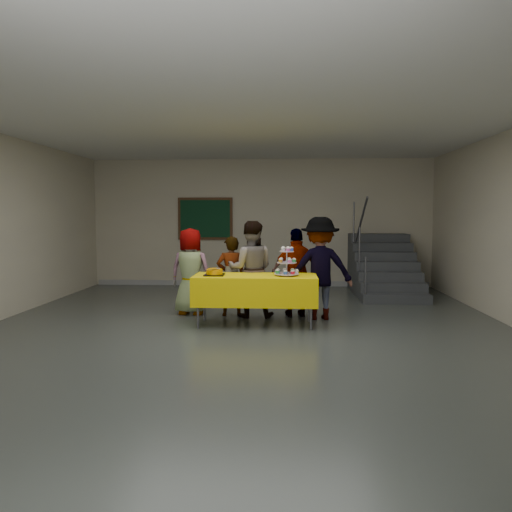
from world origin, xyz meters
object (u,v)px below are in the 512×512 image
Objects in this scene: noticeboard at (205,219)px; schoolchild_a at (191,271)px; bear_cake at (214,272)px; schoolchild_c at (251,269)px; schoolchild_d at (297,273)px; schoolchild_b at (231,276)px; bake_table at (255,289)px; staircase at (382,270)px; schoolchild_e at (320,268)px; cupcake_stand at (287,264)px.

schoolchild_a is at bearing -85.18° from noticeboard.
schoolchild_c is (0.51, 0.65, -0.03)m from bear_cake.
schoolchild_d is at bearing 29.22° from bear_cake.
schoolchild_b is (0.70, -0.10, -0.07)m from schoolchild_a.
noticeboard is (-0.81, 4.26, 0.77)m from bear_cake.
staircase is (2.58, 3.38, -0.07)m from bake_table.
bake_table is 1.18× the size of schoolchild_c.
schoolchild_b is at bearing -74.34° from noticeboard.
schoolchild_c is at bearing 100.31° from bake_table.
schoolchild_d is (1.10, -0.01, 0.07)m from schoolchild_b.
bear_cake is at bearing 19.80° from schoolchild_d.
schoolchild_a is at bearing -18.53° from schoolchild_b.
schoolchild_c is at bearing 51.82° from bear_cake.
schoolchild_d is at bearing -176.80° from schoolchild_c.
schoolchild_e is (0.36, -0.16, 0.09)m from schoolchild_d.
schoolchild_d is at bearing -27.85° from schoolchild_e.
schoolchild_e is 1.28× the size of noticeboard.
schoolchild_b is 3.79m from noticeboard.
schoolchild_e is (2.17, -0.27, 0.10)m from schoolchild_a.
schoolchild_c reaches higher than schoolchild_a.
schoolchild_a is (-1.15, 0.78, 0.18)m from bake_table.
schoolchild_d is at bearing -59.41° from noticeboard.
schoolchild_d reaches higher than cupcake_stand.
schoolchild_c is 0.77m from schoolchild_d.
schoolchild_a is (-1.63, 0.80, -0.22)m from cupcake_stand.
noticeboard is (-4.02, 0.84, 1.11)m from staircase.
schoolchild_b is 1.03× the size of noticeboard.
schoolchild_d is 3.33m from staircase.
staircase reaches higher than cupcake_stand.
bake_table is 1.41× the size of schoolchild_b.
schoolchild_b is at bearing 142.88° from cupcake_stand.
schoolchild_a is 2.19m from schoolchild_e.
bear_cake reaches higher than bake_table.
bear_cake is at bearing 65.96° from schoolchild_b.
schoolchild_e reaches higher than schoolchild_b.
schoolchild_c reaches higher than bake_table.
schoolchild_b is 0.56× the size of staircase.
schoolchild_a is 0.88× the size of schoolchild_e.
schoolchild_c is at bearing 157.61° from schoolchild_b.
cupcake_stand is 0.27× the size of schoolchild_e.
staircase reaches higher than schoolchild_a.
schoolchild_b is 0.84× the size of schoolchild_c.
schoolchild_b is at bearing 123.24° from bake_table.
staircase is at bearing 52.62° from bake_table.
schoolchild_e is at bearing -118.58° from staircase.
schoolchild_d is 0.61× the size of staircase.
bear_cake is at bearing -178.85° from cupcake_stand.
bake_table is at bearing 112.94° from schoolchild_b.
schoolchild_a reaches higher than bake_table.
bear_cake is at bearing 50.19° from schoolchild_c.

